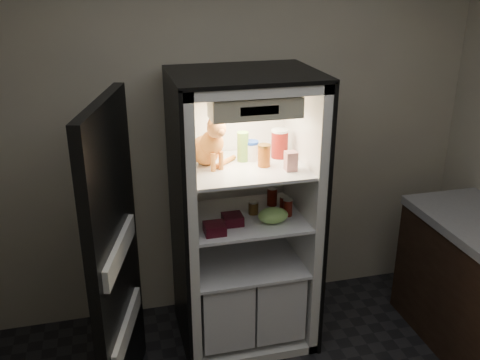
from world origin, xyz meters
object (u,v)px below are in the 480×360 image
(refrigerator, at_px, (243,232))
(berry_box_left, at_px, (215,229))
(berry_box_right, at_px, (233,219))
(cream_carton, at_px, (291,161))
(soda_can_b, at_px, (284,204))
(salsa_jar, at_px, (264,155))
(parmesan_shaker, at_px, (243,147))
(condiment_jar, at_px, (253,207))
(tabby_cat, at_px, (209,146))
(soda_can_c, at_px, (288,208))
(grape_bag, at_px, (273,215))
(mayo_tub, at_px, (251,151))
(pepper_jar, at_px, (280,143))
(soda_can_a, at_px, (272,196))

(refrigerator, bearing_deg, berry_box_left, -134.04)
(berry_box_left, relative_size, berry_box_right, 1.02)
(berry_box_left, xyz_separation_m, berry_box_right, (0.14, 0.10, -0.00))
(refrigerator, height_order, cream_carton, refrigerator)
(soda_can_b, bearing_deg, salsa_jar, -166.60)
(parmesan_shaker, distance_m, condiment_jar, 0.41)
(tabby_cat, bearing_deg, cream_carton, -42.47)
(condiment_jar, bearing_deg, tabby_cat, 172.16)
(cream_carton, distance_m, condiment_jar, 0.44)
(soda_can_b, bearing_deg, soda_can_c, -86.15)
(soda_can_c, xyz_separation_m, grape_bag, (-0.12, -0.07, -0.01))
(refrigerator, distance_m, salsa_jar, 0.59)
(tabby_cat, bearing_deg, berry_box_left, -114.38)
(mayo_tub, height_order, berry_box_right, mayo_tub)
(parmesan_shaker, distance_m, cream_carton, 0.34)
(refrigerator, relative_size, salsa_jar, 13.24)
(refrigerator, xyz_separation_m, cream_carton, (0.25, -0.21, 0.56))
(tabby_cat, xyz_separation_m, pepper_jar, (0.48, 0.04, -0.04))
(soda_can_b, bearing_deg, tabby_cat, 173.09)
(parmesan_shaker, distance_m, pepper_jar, 0.25)
(salsa_jar, distance_m, berry_box_right, 0.45)
(mayo_tub, height_order, soda_can_b, mayo_tub)
(soda_can_a, distance_m, berry_box_right, 0.39)
(berry_box_right, bearing_deg, pepper_jar, 27.94)
(refrigerator, xyz_separation_m, berry_box_right, (-0.11, -0.15, 0.18))
(soda_can_a, distance_m, berry_box_left, 0.56)
(condiment_jar, bearing_deg, salsa_jar, -48.95)
(tabby_cat, xyz_separation_m, grape_bag, (0.37, -0.19, -0.43))
(soda_can_b, xyz_separation_m, berry_box_right, (-0.37, -0.09, -0.02))
(mayo_tub, bearing_deg, soda_can_b, -25.32)
(tabby_cat, distance_m, soda_can_c, 0.66)
(salsa_jar, xyz_separation_m, soda_can_a, (0.11, 0.16, -0.36))
(cream_carton, relative_size, condiment_jar, 1.32)
(mayo_tub, distance_m, pepper_jar, 0.19)
(refrigerator, height_order, soda_can_b, refrigerator)
(parmesan_shaker, distance_m, mayo_tub, 0.07)
(condiment_jar, bearing_deg, mayo_tub, 86.59)
(pepper_jar, relative_size, cream_carton, 1.57)
(soda_can_a, distance_m, condiment_jar, 0.19)
(salsa_jar, distance_m, soda_can_a, 0.41)
(soda_can_b, distance_m, soda_can_c, 0.06)
(tabby_cat, distance_m, pepper_jar, 0.48)
(berry_box_right, bearing_deg, soda_can_c, 4.56)
(tabby_cat, relative_size, soda_can_a, 2.81)
(cream_carton, distance_m, soda_can_c, 0.36)
(soda_can_a, bearing_deg, tabby_cat, -171.98)
(mayo_tub, relative_size, berry_box_right, 1.03)
(salsa_jar, height_order, soda_can_c, salsa_jar)
(refrigerator, relative_size, pepper_jar, 10.00)
(cream_carton, relative_size, soda_can_b, 1.09)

